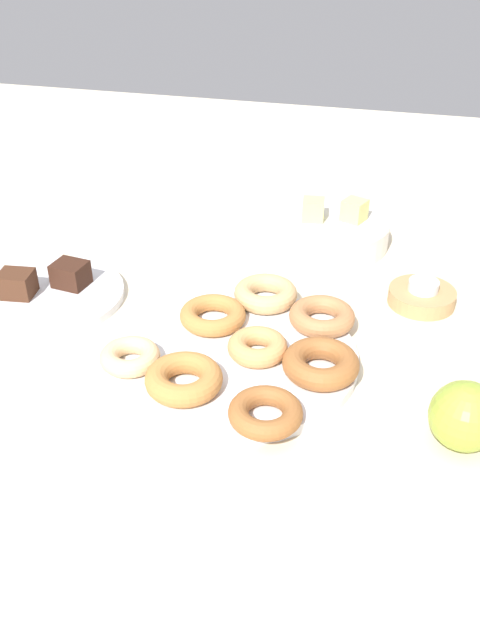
{
  "coord_description": "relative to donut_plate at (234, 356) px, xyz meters",
  "views": [
    {
      "loc": [
        0.19,
        -0.7,
        0.54
      ],
      "look_at": [
        0.0,
        0.03,
        0.05
      ],
      "focal_mm": 38.36,
      "sensor_mm": 36.0,
      "label": 1
    }
  ],
  "objects": [
    {
      "name": "ground_plane",
      "position": [
        0.0,
        0.0,
        -0.01
      ],
      "size": [
        2.4,
        2.4,
        0.0
      ],
      "primitive_type": "plane",
      "color": "beige"
    },
    {
      "name": "donut_plate",
      "position": [
        0.0,
        0.0,
        0.0
      ],
      "size": [
        0.32,
        0.32,
        0.02
      ],
      "primitive_type": "cylinder",
      "color": "silver",
      "rests_on": "ground_plane"
    },
    {
      "name": "donut_0",
      "position": [
        0.01,
        0.13,
        0.02
      ],
      "size": [
        0.13,
        0.13,
        0.03
      ],
      "primitive_type": "torus",
      "rotation": [
        0.0,
        0.0,
        5.74
      ],
      "color": "tan",
      "rests_on": "donut_plate"
    },
    {
      "name": "donut_1",
      "position": [
        0.03,
        -0.0,
        0.02
      ],
      "size": [
        0.1,
        0.1,
        0.03
      ],
      "primitive_type": "torus",
      "rotation": [
        0.0,
        0.0,
        5.1
      ],
      "color": "tan",
      "rests_on": "donut_plate"
    },
    {
      "name": "donut_2",
      "position": [
        0.12,
        -0.02,
        0.02
      ],
      "size": [
        0.14,
        0.14,
        0.03
      ],
      "primitive_type": "torus",
      "rotation": [
        0.0,
        0.0,
        0.8
      ],
      "color": "#995B2D",
      "rests_on": "donut_plate"
    },
    {
      "name": "donut_3",
      "position": [
        -0.04,
        -0.09,
        0.02
      ],
      "size": [
        0.13,
        0.13,
        0.03
      ],
      "primitive_type": "torus",
      "rotation": [
        0.0,
        0.0,
        0.46
      ],
      "color": "#BC7A3D",
      "rests_on": "donut_plate"
    },
    {
      "name": "donut_4",
      "position": [
        -0.12,
        -0.06,
        0.02
      ],
      "size": [
        0.11,
        0.11,
        0.02
      ],
      "primitive_type": "torus",
      "rotation": [
        0.0,
        0.0,
        5.48
      ],
      "color": "#EABC84",
      "rests_on": "donut_plate"
    },
    {
      "name": "donut_5",
      "position": [
        -0.05,
        0.06,
        0.02
      ],
      "size": [
        0.1,
        0.1,
        0.02
      ],
      "primitive_type": "torus",
      "rotation": [
        0.0,
        0.0,
        3.04
      ],
      "color": "#BC7A3D",
      "rests_on": "donut_plate"
    },
    {
      "name": "donut_6",
      "position": [
        0.1,
        0.09,
        0.02
      ],
      "size": [
        0.11,
        0.11,
        0.03
      ],
      "primitive_type": "torus",
      "rotation": [
        0.0,
        0.0,
        6.05
      ],
      "color": "#B27547",
      "rests_on": "donut_plate"
    },
    {
      "name": "donut_7",
      "position": [
        0.07,
        -0.12,
        0.02
      ],
      "size": [
        0.09,
        0.09,
        0.02
      ],
      "primitive_type": "torus",
      "rotation": [
        0.0,
        0.0,
        1.55
      ],
      "color": "#995B2D",
      "rests_on": "donut_plate"
    },
    {
      "name": "cake_plate",
      "position": [
        -0.31,
        0.08,
        -0.0
      ],
      "size": [
        0.23,
        0.23,
        0.01
      ],
      "primitive_type": "cylinder",
      "color": "silver",
      "rests_on": "ground_plane"
    },
    {
      "name": "brownie_near",
      "position": [
        -0.35,
        0.06,
        0.02
      ],
      "size": [
        0.05,
        0.05,
        0.04
      ],
      "primitive_type": "cube",
      "rotation": [
        0.0,
        0.0,
        0.12
      ],
      "color": "#472819",
      "rests_on": "cake_plate"
    },
    {
      "name": "brownie_far",
      "position": [
        -0.29,
        0.11,
        0.02
      ],
      "size": [
        0.05,
        0.05,
        0.04
      ],
      "primitive_type": "cube",
      "rotation": [
        0.0,
        0.0,
        -0.13
      ],
      "color": "#381E14",
      "rests_on": "cake_plate"
    },
    {
      "name": "candle_holder",
      "position": [
        0.23,
        0.21,
        0.0
      ],
      "size": [
        0.1,
        0.1,
        0.02
      ],
      "primitive_type": "cylinder",
      "color": "tan",
      "rests_on": "ground_plane"
    },
    {
      "name": "tealight",
      "position": [
        0.23,
        0.21,
        0.02
      ],
      "size": [
        0.04,
        0.04,
        0.01
      ],
      "primitive_type": "cylinder",
      "color": "silver",
      "rests_on": "candle_holder"
    },
    {
      "name": "fruit_bowl",
      "position": [
        0.07,
        0.37,
        0.01
      ],
      "size": [
        0.19,
        0.19,
        0.04
      ],
      "primitive_type": "cylinder",
      "color": "silver",
      "rests_on": "ground_plane"
    },
    {
      "name": "melon_chunk_left",
      "position": [
        0.04,
        0.37,
        0.05
      ],
      "size": [
        0.04,
        0.04,
        0.04
      ],
      "primitive_type": "cube",
      "rotation": [
        0.0,
        0.0,
        0.12
      ],
      "color": "#DBD67A",
      "rests_on": "fruit_bowl"
    },
    {
      "name": "melon_chunk_right",
      "position": [
        0.11,
        0.38,
        0.05
      ],
      "size": [
        0.05,
        0.05,
        0.04
      ],
      "primitive_type": "cube",
      "rotation": [
        0.0,
        0.0,
        -0.39
      ],
      "color": "#DBD67A",
      "rests_on": "fruit_bowl"
    },
    {
      "name": "apple",
      "position": [
        0.29,
        -0.09,
        0.03
      ],
      "size": [
        0.08,
        0.08,
        0.08
      ],
      "primitive_type": "sphere",
      "color": "#93AD38",
      "rests_on": "ground_plane"
    }
  ]
}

